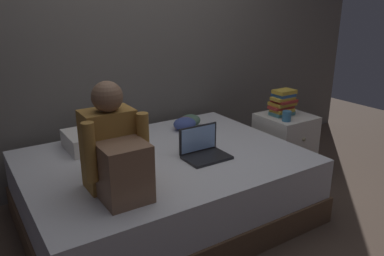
# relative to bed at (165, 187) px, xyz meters

# --- Properties ---
(ground_plane) EXTENTS (8.00, 8.00, 0.00)m
(ground_plane) POSITION_rel_bed_xyz_m (0.20, -0.30, -0.25)
(ground_plane) COLOR #47382D
(wall_back) EXTENTS (5.60, 0.10, 2.70)m
(wall_back) POSITION_rel_bed_xyz_m (0.20, 0.90, 1.10)
(wall_back) COLOR #605B56
(wall_back) RESTS_ON ground_plane
(bed) EXTENTS (2.00, 1.50, 0.50)m
(bed) POSITION_rel_bed_xyz_m (0.00, 0.00, 0.00)
(bed) COLOR brown
(bed) RESTS_ON ground_plane
(nightstand) EXTENTS (0.44, 0.46, 0.58)m
(nightstand) POSITION_rel_bed_xyz_m (1.30, 0.04, 0.05)
(nightstand) COLOR beige
(nightstand) RESTS_ON ground_plane
(person_sitting) EXTENTS (0.39, 0.44, 0.66)m
(person_sitting) POSITION_rel_bed_xyz_m (-0.49, -0.32, 0.50)
(person_sitting) COLOR olive
(person_sitting) RESTS_ON bed
(laptop) EXTENTS (0.32, 0.23, 0.22)m
(laptop) POSITION_rel_bed_xyz_m (0.23, -0.17, 0.31)
(laptop) COLOR black
(laptop) RESTS_ON bed
(pillow) EXTENTS (0.56, 0.36, 0.13)m
(pillow) POSITION_rel_bed_xyz_m (-0.29, 0.45, 0.32)
(pillow) COLOR silver
(pillow) RESTS_ON bed
(book_stack) EXTENTS (0.24, 0.17, 0.23)m
(book_stack) POSITION_rel_bed_xyz_m (1.27, 0.07, 0.45)
(book_stack) COLOR teal
(book_stack) RESTS_ON nightstand
(mug) EXTENTS (0.08, 0.08, 0.09)m
(mug) POSITION_rel_bed_xyz_m (1.17, -0.08, 0.38)
(mug) COLOR teal
(mug) RESTS_ON nightstand
(clothes_pile) EXTENTS (0.30, 0.23, 0.11)m
(clothes_pile) POSITION_rel_bed_xyz_m (0.48, 0.44, 0.31)
(clothes_pile) COLOR #8E3D47
(clothes_pile) RESTS_ON bed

